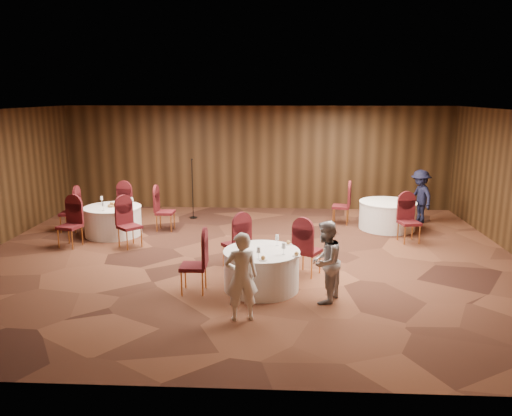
{
  "coord_description": "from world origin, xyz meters",
  "views": [
    {
      "loc": [
        0.74,
        -10.48,
        3.56
      ],
      "look_at": [
        0.2,
        0.2,
        1.1
      ],
      "focal_mm": 35.0,
      "sensor_mm": 36.0,
      "label": 1
    }
  ],
  "objects_px": {
    "table_left": "(113,221)",
    "man_c": "(420,196)",
    "woman_a": "(241,277)",
    "woman_b": "(325,262)",
    "table_main": "(262,270)",
    "mic_stand": "(193,201)",
    "table_right": "(387,215)"
  },
  "relations": [
    {
      "from": "mic_stand",
      "to": "woman_a",
      "type": "relative_size",
      "value": 1.19
    },
    {
      "from": "table_main",
      "to": "woman_b",
      "type": "xyz_separation_m",
      "value": [
        1.12,
        -0.52,
        0.35
      ]
    },
    {
      "from": "mic_stand",
      "to": "woman_a",
      "type": "xyz_separation_m",
      "value": [
        1.95,
        -6.66,
        0.21
      ]
    },
    {
      "from": "woman_a",
      "to": "woman_b",
      "type": "distance_m",
      "value": 1.6
    },
    {
      "from": "table_left",
      "to": "table_main",
      "type": "bearing_deg",
      "value": -41.16
    },
    {
      "from": "table_right",
      "to": "woman_b",
      "type": "relative_size",
      "value": 1.04
    },
    {
      "from": "table_main",
      "to": "man_c",
      "type": "height_order",
      "value": "man_c"
    },
    {
      "from": "woman_a",
      "to": "man_c",
      "type": "bearing_deg",
      "value": -138.65
    },
    {
      "from": "mic_stand",
      "to": "woman_a",
      "type": "bearing_deg",
      "value": -73.69
    },
    {
      "from": "table_left",
      "to": "man_c",
      "type": "bearing_deg",
      "value": 11.58
    },
    {
      "from": "table_main",
      "to": "man_c",
      "type": "relative_size",
      "value": 0.94
    },
    {
      "from": "mic_stand",
      "to": "man_c",
      "type": "relative_size",
      "value": 1.16
    },
    {
      "from": "table_left",
      "to": "mic_stand",
      "type": "bearing_deg",
      "value": 47.28
    },
    {
      "from": "table_right",
      "to": "mic_stand",
      "type": "bearing_deg",
      "value": 170.45
    },
    {
      "from": "table_main",
      "to": "woman_b",
      "type": "relative_size",
      "value": 0.98
    },
    {
      "from": "table_main",
      "to": "table_right",
      "type": "relative_size",
      "value": 0.94
    },
    {
      "from": "woman_b",
      "to": "woman_a",
      "type": "bearing_deg",
      "value": -34.5
    },
    {
      "from": "woman_b",
      "to": "mic_stand",
      "type": "bearing_deg",
      "value": -124.75
    },
    {
      "from": "table_left",
      "to": "woman_a",
      "type": "relative_size",
      "value": 0.99
    },
    {
      "from": "mic_stand",
      "to": "man_c",
      "type": "height_order",
      "value": "mic_stand"
    },
    {
      "from": "mic_stand",
      "to": "woman_b",
      "type": "relative_size",
      "value": 1.2
    },
    {
      "from": "table_left",
      "to": "man_c",
      "type": "distance_m",
      "value": 8.37
    },
    {
      "from": "woman_b",
      "to": "man_c",
      "type": "distance_m",
      "value": 6.46
    },
    {
      "from": "table_main",
      "to": "mic_stand",
      "type": "xyz_separation_m",
      "value": [
        -2.21,
        5.34,
        0.14
      ]
    },
    {
      "from": "table_right",
      "to": "man_c",
      "type": "bearing_deg",
      "value": 34.58
    },
    {
      "from": "table_left",
      "to": "woman_a",
      "type": "xyz_separation_m",
      "value": [
        3.69,
        -4.78,
        0.36
      ]
    },
    {
      "from": "table_left",
      "to": "woman_a",
      "type": "distance_m",
      "value": 6.04
    },
    {
      "from": "table_left",
      "to": "woman_a",
      "type": "height_order",
      "value": "woman_a"
    },
    {
      "from": "table_right",
      "to": "woman_b",
      "type": "xyz_separation_m",
      "value": [
        -2.09,
        -4.95,
        0.35
      ]
    },
    {
      "from": "table_left",
      "to": "woman_b",
      "type": "height_order",
      "value": "woman_b"
    },
    {
      "from": "man_c",
      "to": "table_right",
      "type": "bearing_deg",
      "value": -74.45
    },
    {
      "from": "table_left",
      "to": "man_c",
      "type": "xyz_separation_m",
      "value": [
        8.19,
        1.68,
        0.37
      ]
    }
  ]
}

